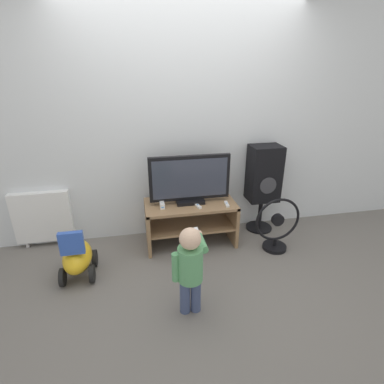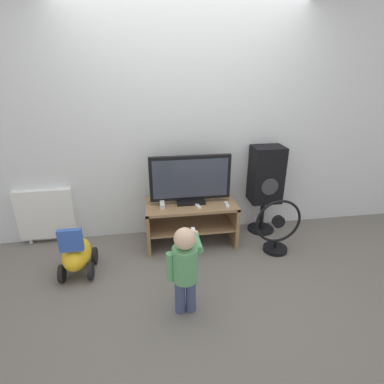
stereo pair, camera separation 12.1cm
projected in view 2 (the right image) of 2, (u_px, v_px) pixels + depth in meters
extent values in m
plane|color=slate|center=(194.00, 253.00, 3.27)|extent=(16.00, 16.00, 0.00)
cube|color=silver|center=(186.00, 124.00, 3.28)|extent=(10.00, 0.06, 2.60)
cube|color=#93704C|center=(191.00, 204.00, 3.30)|extent=(1.00, 0.49, 0.03)
cube|color=#93704C|center=(191.00, 225.00, 3.40)|extent=(0.96, 0.45, 0.02)
cube|color=#93704C|center=(148.00, 226.00, 3.33)|extent=(0.04, 0.49, 0.49)
cube|color=#93704C|center=(232.00, 220.00, 3.46)|extent=(0.04, 0.49, 0.49)
cube|color=black|center=(190.00, 200.00, 3.31)|extent=(0.31, 0.20, 0.04)
cube|color=black|center=(190.00, 178.00, 3.21)|extent=(0.88, 0.05, 0.49)
cube|color=#333847|center=(191.00, 179.00, 3.18)|extent=(0.81, 0.01, 0.42)
cube|color=white|center=(162.00, 203.00, 3.23)|extent=(0.05, 0.18, 0.05)
cube|color=#3F8CE5|center=(163.00, 207.00, 3.14)|extent=(0.03, 0.00, 0.01)
cube|color=white|center=(227.00, 205.00, 3.23)|extent=(0.05, 0.13, 0.02)
cylinder|color=#337FD8|center=(227.00, 204.00, 3.23)|extent=(0.01, 0.01, 0.00)
cube|color=white|center=(198.00, 206.00, 3.21)|extent=(0.06, 0.13, 0.02)
cylinder|color=#337FD8|center=(198.00, 205.00, 3.20)|extent=(0.01, 0.01, 0.00)
cylinder|color=#3F4C72|center=(180.00, 296.00, 2.44)|extent=(0.08, 0.08, 0.32)
cylinder|color=#3F4C72|center=(191.00, 294.00, 2.45)|extent=(0.08, 0.08, 0.32)
cylinder|color=#599E66|center=(185.00, 264.00, 2.33)|extent=(0.20, 0.20, 0.29)
sphere|color=beige|center=(185.00, 239.00, 2.24)|extent=(0.17, 0.17, 0.17)
cylinder|color=#599E66|center=(170.00, 267.00, 2.31)|extent=(0.06, 0.06, 0.25)
cylinder|color=#599E66|center=(197.00, 242.00, 2.41)|extent=(0.06, 0.25, 0.06)
sphere|color=beige|center=(195.00, 234.00, 2.52)|extent=(0.07, 0.07, 0.07)
cube|color=white|center=(194.00, 232.00, 2.56)|extent=(0.03, 0.13, 0.02)
cylinder|color=black|center=(261.00, 229.00, 3.74)|extent=(0.32, 0.32, 0.02)
cylinder|color=black|center=(262.00, 215.00, 3.67)|extent=(0.05, 0.05, 0.40)
cube|color=black|center=(266.00, 174.00, 3.46)|extent=(0.36, 0.27, 0.66)
cylinder|color=#38383D|center=(270.00, 187.00, 3.38)|extent=(0.20, 0.01, 0.20)
cylinder|color=black|center=(275.00, 249.00, 3.31)|extent=(0.26, 0.26, 0.04)
cylinder|color=black|center=(276.00, 244.00, 3.29)|extent=(0.04, 0.04, 0.08)
torus|color=black|center=(278.00, 222.00, 3.18)|extent=(0.50, 0.03, 0.50)
cylinder|color=black|center=(278.00, 222.00, 3.18)|extent=(0.13, 0.05, 0.13)
ellipsoid|color=gold|center=(77.00, 254.00, 2.90)|extent=(0.26, 0.47, 0.24)
cube|color=blue|center=(71.00, 240.00, 2.69)|extent=(0.21, 0.05, 0.22)
cylinder|color=black|center=(68.00, 258.00, 3.05)|extent=(0.04, 0.17, 0.17)
cylinder|color=black|center=(95.00, 255.00, 3.08)|extent=(0.04, 0.17, 0.17)
cylinder|color=black|center=(62.00, 274.00, 2.81)|extent=(0.04, 0.17, 0.17)
cylinder|color=black|center=(91.00, 271.00, 2.85)|extent=(0.04, 0.17, 0.17)
cube|color=white|center=(46.00, 214.00, 3.36)|extent=(0.61, 0.08, 0.59)
cube|color=silver|center=(32.00, 240.00, 3.45)|extent=(0.03, 0.05, 0.06)
cube|color=silver|center=(70.00, 237.00, 3.51)|extent=(0.03, 0.05, 0.06)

